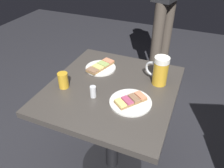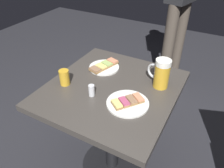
{
  "view_description": "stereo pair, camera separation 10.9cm",
  "coord_description": "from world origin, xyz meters",
  "views": [
    {
      "loc": [
        0.39,
        -0.94,
        1.46
      ],
      "look_at": [
        0.0,
        0.0,
        0.74
      ],
      "focal_mm": 35.53,
      "sensor_mm": 36.0,
      "label": 1
    },
    {
      "loc": [
        0.49,
        -0.9,
        1.46
      ],
      "look_at": [
        0.0,
        0.0,
        0.74
      ],
      "focal_mm": 35.53,
      "sensor_mm": 36.0,
      "label": 2
    }
  ],
  "objects": [
    {
      "name": "ground_plane",
      "position": [
        0.0,
        0.0,
        0.0
      ],
      "size": [
        6.0,
        6.0,
        0.0
      ],
      "primitive_type": "plane",
      "color": "#28282D"
    },
    {
      "name": "cafe_table",
      "position": [
        0.0,
        0.0,
        0.56
      ],
      "size": [
        0.71,
        0.76,
        0.72
      ],
      "color": "black",
      "rests_on": "ground_plane"
    },
    {
      "name": "plate_near",
      "position": [
        0.14,
        -0.09,
        0.73
      ],
      "size": [
        0.22,
        0.22,
        0.03
      ],
      "color": "white",
      "rests_on": "cafe_table"
    },
    {
      "name": "plate_far",
      "position": [
        -0.15,
        0.16,
        0.73
      ],
      "size": [
        0.19,
        0.21,
        0.03
      ],
      "color": "white",
      "rests_on": "cafe_table"
    },
    {
      "name": "beer_mug",
      "position": [
        0.23,
        0.14,
        0.8
      ],
      "size": [
        0.14,
        0.09,
        0.17
      ],
      "color": "gold",
      "rests_on": "cafe_table"
    },
    {
      "name": "beer_glass_small",
      "position": [
        -0.25,
        -0.11,
        0.76
      ],
      "size": [
        0.06,
        0.06,
        0.09
      ],
      "primitive_type": "cylinder",
      "color": "gold",
      "rests_on": "cafe_table"
    },
    {
      "name": "salt_shaker",
      "position": [
        -0.06,
        -0.12,
        0.75
      ],
      "size": [
        0.03,
        0.03,
        0.07
      ],
      "primitive_type": "cylinder",
      "color": "silver",
      "rests_on": "cafe_table"
    }
  ]
}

